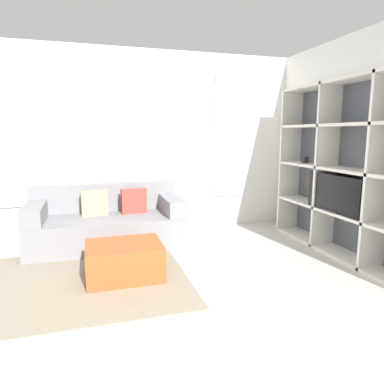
% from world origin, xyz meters
% --- Properties ---
extents(wall_back, '(6.47, 0.11, 2.70)m').
position_xyz_m(wall_back, '(0.00, 3.38, 1.36)').
color(wall_back, white).
rests_on(wall_back, ground_plane).
extents(wall_right, '(0.07, 4.55, 2.70)m').
position_xyz_m(wall_right, '(2.67, 1.68, 1.35)').
color(wall_right, white).
rests_on(wall_right, ground_plane).
extents(area_rug, '(2.88, 1.85, 0.01)m').
position_xyz_m(area_rug, '(-1.00, 1.72, 0.01)').
color(area_rug, gray).
rests_on(area_rug, ground_plane).
extents(shelving_unit, '(0.36, 2.57, 2.13)m').
position_xyz_m(shelving_unit, '(2.49, 1.56, 1.05)').
color(shelving_unit, '#515660').
rests_on(shelving_unit, ground_plane).
extents(couch_main, '(2.00, 0.94, 0.80)m').
position_xyz_m(couch_main, '(-0.30, 2.88, 0.30)').
color(couch_main, gray).
rests_on(couch_main, ground_plane).
extents(ottoman, '(0.77, 0.60, 0.37)m').
position_xyz_m(ottoman, '(-0.19, 1.69, 0.18)').
color(ottoman, '#B74C23').
rests_on(ottoman, ground_plane).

